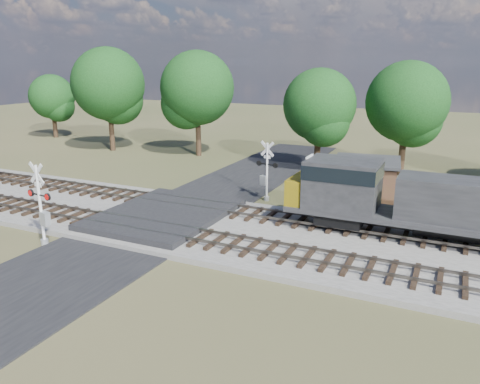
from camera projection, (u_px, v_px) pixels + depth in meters
The scene contains 10 objects.
ground at pixel (160, 223), 28.75m from camera, with size 160.00×160.00×0.00m, color #3A4424.
ballast_bed at pixel (321, 244), 25.05m from camera, with size 140.00×10.00×0.30m, color gray.
road at pixel (160, 222), 28.74m from camera, with size 7.00×60.00×0.08m, color black.
crossing_panel at pixel (165, 216), 29.10m from camera, with size 7.00×9.00×0.62m, color #262628.
track_near at pixel (187, 235), 25.62m from camera, with size 140.00×2.60×0.33m.
track_far at pixel (227, 210), 29.98m from camera, with size 140.00×2.60×0.33m.
crossing_signal_near at pixel (42, 212), 24.78m from camera, with size 1.83×0.44×4.55m.
crossing_signal_far at pixel (266, 176), 32.99m from camera, with size 1.72×0.45×4.29m.
equipment_shed at pixel (365, 181), 32.76m from camera, with size 4.97×4.97×3.03m.
treeline at pixel (378, 98), 40.08m from camera, with size 84.23×11.02×11.28m.
Camera 1 is at (15.99, -22.52, 9.55)m, focal length 35.00 mm.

